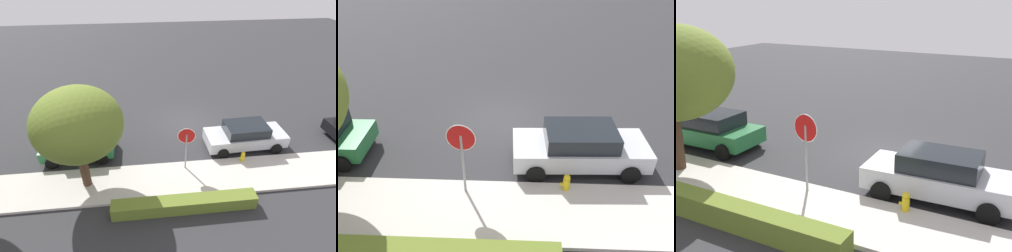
% 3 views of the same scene
% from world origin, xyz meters
% --- Properties ---
extents(ground_plane, '(60.00, 60.00, 0.00)m').
position_xyz_m(ground_plane, '(0.00, 0.00, 0.00)').
color(ground_plane, '#2D2D30').
extents(sidewalk_curb, '(32.00, 2.45, 0.14)m').
position_xyz_m(sidewalk_curb, '(0.00, 5.28, 0.07)').
color(sidewalk_curb, beige).
rests_on(sidewalk_curb, ground_plane).
extents(stop_sign, '(0.87, 0.11, 2.61)m').
position_xyz_m(stop_sign, '(0.91, 4.51, 1.82)').
color(stop_sign, gray).
rests_on(stop_sign, ground_plane).
extents(parked_car_silver, '(4.62, 2.11, 1.53)m').
position_xyz_m(parked_car_silver, '(-2.82, 2.93, 0.78)').
color(parked_car_silver, silver).
rests_on(parked_car_silver, ground_plane).
extents(fire_hydrant, '(0.30, 0.22, 0.72)m').
position_xyz_m(fire_hydrant, '(-2.25, 4.31, 0.36)').
color(fire_hydrant, gold).
rests_on(fire_hydrant, ground_plane).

